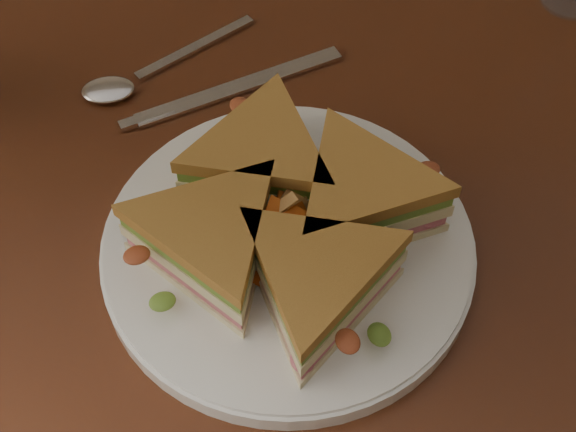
{
  "coord_description": "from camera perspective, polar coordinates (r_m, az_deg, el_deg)",
  "views": [
    {
      "loc": [
        -0.06,
        -0.43,
        1.27
      ],
      "look_at": [
        -0.01,
        -0.09,
        0.8
      ],
      "focal_mm": 50.0,
      "sensor_mm": 36.0,
      "label": 1
    }
  ],
  "objects": [
    {
      "name": "spoon",
      "position": [
        0.75,
        -11.17,
        9.48
      ],
      "size": [
        0.16,
        0.1,
        0.01
      ],
      "rotation": [
        0.0,
        0.0,
        0.54
      ],
      "color": "silver",
      "rests_on": "table"
    },
    {
      "name": "crisps_mound",
      "position": [
        0.59,
        -0.0,
        -0.52
      ],
      "size": [
        0.09,
        0.09,
        0.05
      ],
      "primitive_type": null,
      "color": "#D55E1B",
      "rests_on": "plate"
    },
    {
      "name": "plate",
      "position": [
        0.61,
        -0.0,
        -2.32
      ],
      "size": [
        0.28,
        0.28,
        0.02
      ],
      "primitive_type": "cylinder",
      "color": "white",
      "rests_on": "table"
    },
    {
      "name": "knife",
      "position": [
        0.73,
        -4.44,
        8.78
      ],
      "size": [
        0.21,
        0.08,
        0.0
      ],
      "rotation": [
        0.0,
        0.0,
        0.33
      ],
      "color": "silver",
      "rests_on": "table"
    },
    {
      "name": "sandwich_wedges",
      "position": [
        0.58,
        -0.0,
        -0.29
      ],
      "size": [
        0.28,
        0.28,
        0.06
      ],
      "color": "beige",
      "rests_on": "plate"
    },
    {
      "name": "table",
      "position": [
        0.75,
        0.07,
        -1.06
      ],
      "size": [
        1.2,
        0.8,
        0.75
      ],
      "color": "#34160B",
      "rests_on": "ground"
    }
  ]
}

